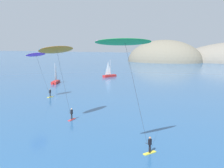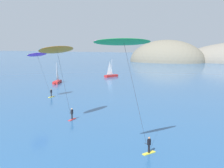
# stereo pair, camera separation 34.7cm
# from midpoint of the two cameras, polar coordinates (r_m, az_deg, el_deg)

# --- Properties ---
(sailboat_near) EXTENTS (3.01, 5.87, 5.70)m
(sailboat_near) POSITION_cam_midpoint_polar(r_m,az_deg,el_deg) (77.74, -11.01, 0.58)
(sailboat_near) COLOR #B22323
(sailboat_near) RESTS_ON ground
(sailboat_far) EXTENTS (3.39, 5.77, 5.70)m
(sailboat_far) POSITION_cam_midpoint_polar(r_m,az_deg,el_deg) (91.46, 0.08, 1.87)
(sailboat_far) COLOR #B22323
(sailboat_far) RESTS_ON ground
(kitesurfer_purple) EXTENTS (2.34, 6.42, 9.19)m
(kitesurfer_purple) POSITION_cam_midpoint_polar(r_m,az_deg,el_deg) (55.40, -14.58, 5.15)
(kitesurfer_purple) COLOR yellow
(kitesurfer_purple) RESTS_ON ground
(kitesurfer_green) EXTENTS (4.37, 6.27, 11.37)m
(kitesurfer_green) POSITION_cam_midpoint_polar(r_m,az_deg,el_deg) (25.09, 3.29, 6.63)
(kitesurfer_green) COLOR yellow
(kitesurfer_green) RESTS_ON ground
(kitesurfer_orange) EXTENTS (2.42, 6.66, 10.60)m
(kitesurfer_orange) POSITION_cam_midpoint_polar(r_m,az_deg,el_deg) (37.52, -10.67, 6.05)
(kitesurfer_orange) COLOR red
(kitesurfer_orange) RESTS_ON ground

